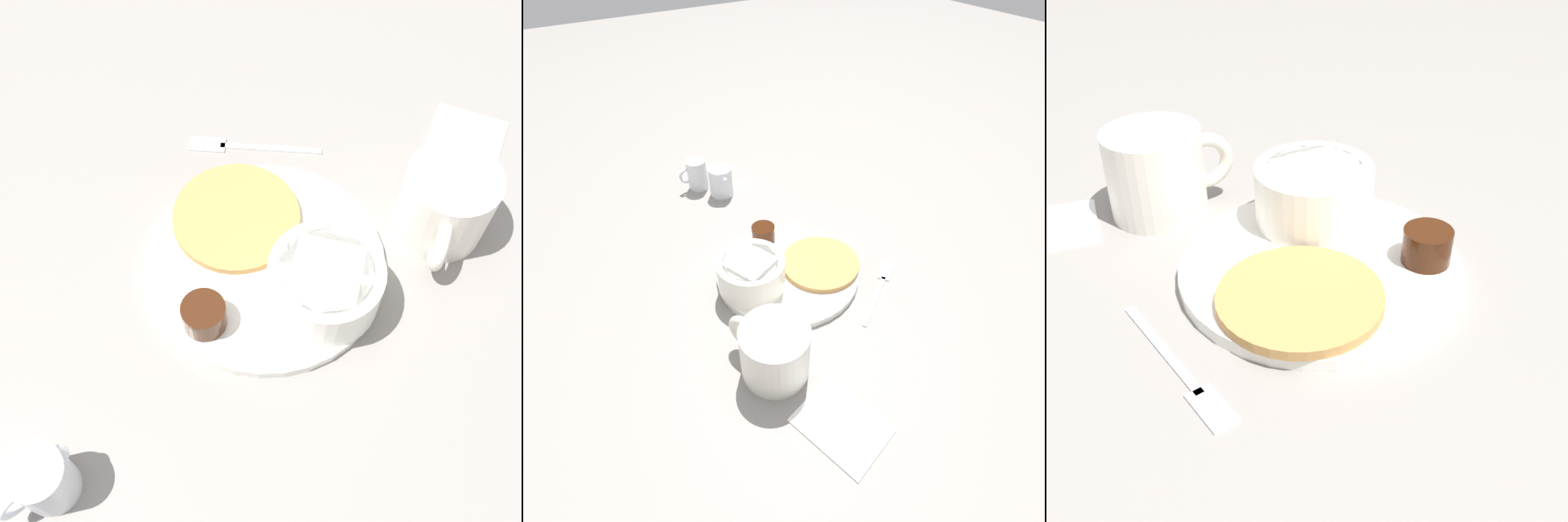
{
  "view_description": "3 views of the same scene",
  "coord_description": "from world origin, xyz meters",
  "views": [
    {
      "loc": [
        0.27,
        0.2,
        0.59
      ],
      "look_at": [
        0.01,
        0.0,
        0.03
      ],
      "focal_mm": 45.0,
      "sensor_mm": 36.0,
      "label": 1
    },
    {
      "loc": [
        -0.42,
        0.27,
        0.5
      ],
      "look_at": [
        0.01,
        0.0,
        0.03
      ],
      "focal_mm": 28.0,
      "sensor_mm": 36.0,
      "label": 2
    },
    {
      "loc": [
        -0.05,
        -0.46,
        0.34
      ],
      "look_at": [
        -0.01,
        -0.02,
        0.03
      ],
      "focal_mm": 45.0,
      "sensor_mm": 36.0,
      "label": 3
    }
  ],
  "objects": [
    {
      "name": "creamer_pitcher_near",
      "position": [
        0.29,
        -0.01,
        0.03
      ],
      "size": [
        0.07,
        0.05,
        0.06
      ],
      "color": "white",
      "rests_on": "ground_plane"
    },
    {
      "name": "butter_ramekin",
      "position": [
        0.02,
        0.09,
        0.03
      ],
      "size": [
        0.04,
        0.04,
        0.04
      ],
      "color": "white",
      "rests_on": "plate"
    },
    {
      "name": "ground_plane",
      "position": [
        0.0,
        0.0,
        0.0
      ],
      "size": [
        4.0,
        4.0,
        0.0
      ],
      "primitive_type": "plane",
      "color": "gray"
    },
    {
      "name": "plate",
      "position": [
        0.0,
        0.0,
        0.01
      ],
      "size": [
        0.24,
        0.24,
        0.01
      ],
      "color": "white",
      "rests_on": "ground_plane"
    },
    {
      "name": "fork",
      "position": [
        -0.11,
        -0.12,
        0.0
      ],
      "size": [
        0.09,
        0.14,
        0.0
      ],
      "color": "silver",
      "rests_on": "ground_plane"
    },
    {
      "name": "napkin",
      "position": [
        -0.26,
        0.09,
        0.0
      ],
      "size": [
        0.13,
        0.11,
        0.0
      ],
      "color": "white",
      "rests_on": "ground_plane"
    },
    {
      "name": "pancake_stack",
      "position": [
        -0.02,
        -0.05,
        0.02
      ],
      "size": [
        0.13,
        0.13,
        0.01
      ],
      "color": "#B78447",
      "rests_on": "plate"
    },
    {
      "name": "bowl",
      "position": [
        0.0,
        0.07,
        0.04
      ],
      "size": [
        0.11,
        0.11,
        0.06
      ],
      "color": "white",
      "rests_on": "plate"
    },
    {
      "name": "coffee_mug",
      "position": [
        -0.15,
        0.12,
        0.04
      ],
      "size": [
        0.12,
        0.09,
        0.09
      ],
      "color": "silver",
      "rests_on": "ground_plane"
    },
    {
      "name": "creamer_pitcher_far",
      "position": [
        0.34,
        0.02,
        0.03
      ],
      "size": [
        0.04,
        0.07,
        0.07
      ],
      "color": "white",
      "rests_on": "ground_plane"
    },
    {
      "name": "syrup_cup",
      "position": [
        0.09,
        -0.01,
        0.03
      ],
      "size": [
        0.04,
        0.04,
        0.03
      ],
      "color": "#38190A",
      "rests_on": "plate"
    }
  ]
}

